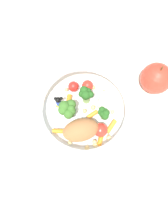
# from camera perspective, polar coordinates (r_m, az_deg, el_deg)

# --- Properties ---
(ground_plane) EXTENTS (2.40, 2.40, 0.00)m
(ground_plane) POSITION_cam_1_polar(r_m,az_deg,el_deg) (0.54, -0.95, -1.58)
(ground_plane) COLOR silver
(food_container) EXTENTS (0.20, 0.20, 0.06)m
(food_container) POSITION_cam_1_polar(r_m,az_deg,el_deg) (0.51, 0.45, -0.14)
(food_container) COLOR white
(food_container) RESTS_ON ground_plane
(loose_apple) EXTENTS (0.07, 0.07, 0.09)m
(loose_apple) POSITION_cam_1_polar(r_m,az_deg,el_deg) (0.57, 17.44, 7.97)
(loose_apple) COLOR #BC3828
(loose_apple) RESTS_ON ground_plane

